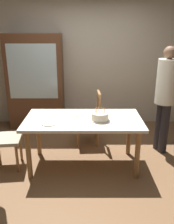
% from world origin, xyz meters
% --- Properties ---
extents(ground, '(6.40, 6.40, 0.00)m').
position_xyz_m(ground, '(0.00, 0.00, 0.00)').
color(ground, brown).
extents(back_wall, '(6.40, 0.10, 2.60)m').
position_xyz_m(back_wall, '(0.00, 1.85, 1.30)').
color(back_wall, beige).
rests_on(back_wall, ground).
extents(dining_table, '(1.67, 0.87, 0.75)m').
position_xyz_m(dining_table, '(0.00, 0.00, 0.66)').
color(dining_table, silver).
rests_on(dining_table, ground).
extents(birthday_cake, '(0.28, 0.28, 0.18)m').
position_xyz_m(birthday_cake, '(0.24, -0.07, 0.81)').
color(birthday_cake, silver).
rests_on(birthday_cake, dining_table).
extents(plate_near_celebrant, '(0.22, 0.22, 0.01)m').
position_xyz_m(plate_near_celebrant, '(-0.46, -0.20, 0.76)').
color(plate_near_celebrant, white).
rests_on(plate_near_celebrant, dining_table).
extents(plate_far_side, '(0.22, 0.22, 0.01)m').
position_xyz_m(plate_far_side, '(-0.08, 0.20, 0.76)').
color(plate_far_side, white).
rests_on(plate_far_side, dining_table).
extents(fork_near_celebrant, '(0.18, 0.05, 0.01)m').
position_xyz_m(fork_near_celebrant, '(-0.62, -0.20, 0.76)').
color(fork_near_celebrant, silver).
rests_on(fork_near_celebrant, dining_table).
extents(fork_far_side, '(0.18, 0.04, 0.01)m').
position_xyz_m(fork_far_side, '(-0.24, 0.18, 0.76)').
color(fork_far_side, silver).
rests_on(fork_far_side, dining_table).
extents(fork_near_guest, '(0.18, 0.04, 0.01)m').
position_xyz_m(fork_near_guest, '(0.34, -0.19, 0.76)').
color(fork_near_guest, silver).
rests_on(fork_near_guest, dining_table).
extents(chair_spindle_back, '(0.46, 0.46, 0.95)m').
position_xyz_m(chair_spindle_back, '(0.09, 0.76, 0.46)').
color(chair_spindle_back, '#9E7042').
rests_on(chair_spindle_back, ground).
extents(person_guest, '(0.32, 0.32, 1.73)m').
position_xyz_m(person_guest, '(1.30, 0.47, 0.99)').
color(person_guest, '#262328').
rests_on(person_guest, ground).
extents(china_cabinet, '(1.10, 0.45, 1.90)m').
position_xyz_m(china_cabinet, '(-0.99, 1.56, 0.95)').
color(china_cabinet, '#56331E').
rests_on(china_cabinet, ground).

